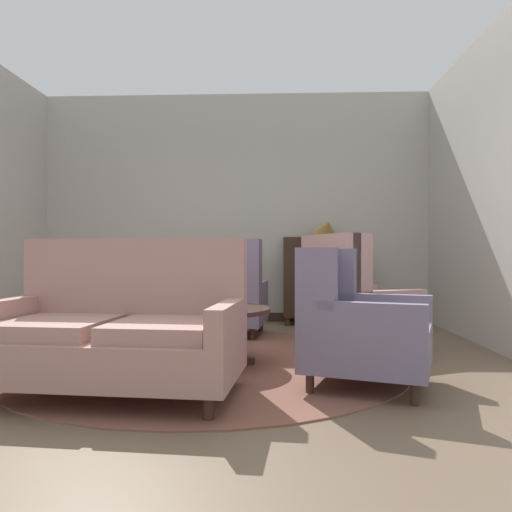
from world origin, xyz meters
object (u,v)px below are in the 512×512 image
armchair_far_left (357,326)px  armchair_beside_settee (352,304)px  coffee_table (212,317)px  settee (118,332)px  side_table (346,300)px  armchair_back_corner (226,297)px  sideboard (321,283)px  gramophone (326,232)px  porcelain_vase (217,291)px

armchair_far_left → armchair_beside_settee: bearing=12.1°
coffee_table → armchair_beside_settee: armchair_beside_settee is taller
settee → armchair_beside_settee: (1.75, 1.49, 0.04)m
side_table → armchair_back_corner: bearing=168.5°
coffee_table → side_table: 1.71m
settee → armchair_back_corner: armchair_back_corner is taller
settee → side_table: (1.78, 2.04, 0.03)m
coffee_table → armchair_far_left: size_ratio=0.94×
armchair_far_left → side_table: size_ratio=1.42×
side_table → sideboard: 1.32m
side_table → settee: bearing=-131.0°
gramophone → armchair_far_left: bearing=-91.4°
side_table → armchair_far_left: bearing=-95.5°
coffee_table → sideboard: bearing=65.2°
armchair_beside_settee → armchair_back_corner: bearing=33.3°
armchair_far_left → side_table: (0.17, 1.75, 0.02)m
coffee_table → armchair_back_corner: bearing=91.1°
side_table → sideboard: sideboard is taller
armchair_far_left → side_table: bearing=13.6°
porcelain_vase → armchair_beside_settee: armchair_beside_settee is taller
porcelain_vase → armchair_back_corner: size_ratio=0.28×
settee → armchair_back_corner: bearing=83.2°
coffee_table → side_table: bearing=41.8°
porcelain_vase → coffee_table: bearing=-129.7°
armchair_beside_settee → armchair_far_left: (-0.15, -1.20, -0.04)m
settee → sideboard: size_ratio=1.45×
coffee_table → armchair_beside_settee: (1.25, 0.59, 0.05)m
armchair_beside_settee → side_table: bearing=-26.4°
porcelain_vase → sideboard: bearing=65.5°
side_table → sideboard: size_ratio=0.63×
porcelain_vase → sideboard: (1.09, 2.40, -0.06)m
coffee_table → side_table: (1.27, 1.14, 0.04)m
armchair_far_left → armchair_back_corner: bearing=48.3°
coffee_table → armchair_far_left: (1.10, -0.61, 0.02)m
settee → side_table: settee is taller
settee → armchair_far_left: 1.63m
side_table → sideboard: (-0.14, 1.31, 0.11)m
armchair_back_corner → sideboard: 1.56m
coffee_table → settee: size_ratio=0.58×
armchair_beside_settee → gramophone: size_ratio=2.29×
sideboard → gramophone: gramophone is taller
porcelain_vase → gramophone: (1.14, 2.31, 0.60)m
armchair_back_corner → armchair_far_left: size_ratio=1.05×
armchair_back_corner → armchair_beside_settee: 1.52m
coffee_table → sideboard: (1.13, 2.45, 0.15)m
settee → armchair_far_left: settee is taller
porcelain_vase → settee: (-0.54, -0.95, -0.20)m
sideboard → gramophone: 0.67m
porcelain_vase → armchair_back_corner: bearing=92.9°
armchair_beside_settee → side_table: armchair_beside_settee is taller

